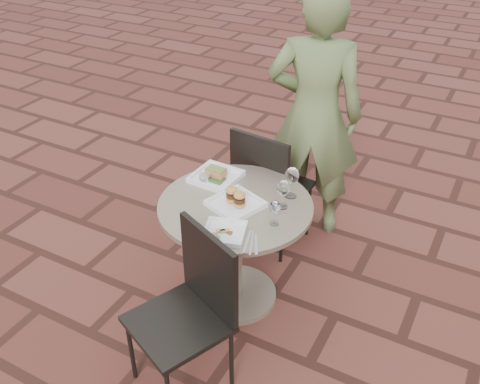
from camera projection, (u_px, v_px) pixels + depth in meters
The scene contains 13 objects.
ground at pixel (244, 337), 3.19m from camera, with size 60.00×60.00×0.00m, color #582B22.
cafe_table at pixel (236, 237), 3.22m from camera, with size 0.90×0.90×0.73m.
chair_far at pixel (267, 181), 3.63m from camera, with size 0.49×0.49×0.93m.
chair_near at pixel (193, 301), 2.68m from camera, with size 0.58×0.58×0.93m.
diner at pixel (314, 116), 3.66m from camera, with size 0.66×0.43×1.81m, color #5A6C3B.
plate_salmon at pixel (216, 176), 3.30m from camera, with size 0.28×0.28×0.07m.
plate_sliders at pixel (236, 201), 3.04m from camera, with size 0.34×0.34×0.17m.
plate_tuna at pixel (224, 232), 2.84m from camera, with size 0.27×0.27×0.03m.
wine_glass_right at pixel (275, 208), 2.86m from camera, with size 0.06×0.06×0.15m.
wine_glass_mid at pixel (292, 176), 3.07m from camera, with size 0.08×0.08×0.19m.
wine_glass_far at pixel (283, 188), 2.99m from camera, with size 0.07×0.07×0.18m.
steel_ramekin at pixel (205, 179), 3.26m from camera, with size 0.07×0.07×0.05m, color silver.
cutlery_set at pixel (252, 243), 2.78m from camera, with size 0.09×0.20×0.00m, color silver, non-canonical shape.
Camera 1 is at (1.02, -1.95, 2.47)m, focal length 40.00 mm.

